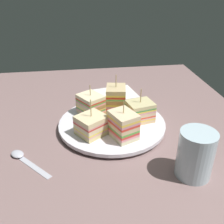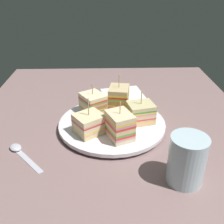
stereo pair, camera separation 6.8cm
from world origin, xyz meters
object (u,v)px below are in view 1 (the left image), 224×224
at_px(sandwich_wedge_1, 116,98).
at_px(sandwich_wedge_4, 123,125).
at_px(drinking_glass, 195,157).
at_px(sandwich_wedge_2, 91,105).
at_px(sandwich_wedge_0, 140,112).
at_px(chip_pile, 113,117).
at_px(napkin, 115,93).
at_px(sandwich_wedge_3, 92,125).
at_px(plate, 112,124).
at_px(spoon, 22,157).

distance_m(sandwich_wedge_1, sandwich_wedge_4, 0.15).
xyz_separation_m(sandwich_wedge_4, drinking_glass, (0.13, 0.12, -0.01)).
bearing_deg(sandwich_wedge_2, sandwich_wedge_0, 31.85).
xyz_separation_m(sandwich_wedge_2, chip_pile, (0.05, 0.06, -0.02)).
height_order(sandwich_wedge_4, napkin, sandwich_wedge_4).
distance_m(sandwich_wedge_1, sandwich_wedge_3, 0.14).
bearing_deg(napkin, sandwich_wedge_1, -8.40).
distance_m(sandwich_wedge_3, chip_pile, 0.08).
distance_m(plate, spoon, 0.24).
bearing_deg(sandwich_wedge_0, sandwich_wedge_1, -68.24).
bearing_deg(napkin, sandwich_wedge_2, -30.58).
distance_m(napkin, drinking_glass, 0.43).
distance_m(plate, sandwich_wedge_3, 0.08).
relative_size(sandwich_wedge_1, sandwich_wedge_2, 1.22).
relative_size(sandwich_wedge_4, chip_pile, 1.44).
height_order(sandwich_wedge_3, chip_pile, sandwich_wedge_3).
xyz_separation_m(sandwich_wedge_0, sandwich_wedge_2, (-0.06, -0.13, 0.00)).
relative_size(plate, chip_pile, 4.24).
bearing_deg(napkin, spoon, -39.62).
height_order(sandwich_wedge_3, spoon, sandwich_wedge_3).
height_order(plate, sandwich_wedge_1, sandwich_wedge_1).
bearing_deg(sandwich_wedge_0, sandwich_wedge_4, 36.36).
bearing_deg(plate, sandwich_wedge_2, -136.45).
distance_m(sandwich_wedge_0, napkin, 0.22).
xyz_separation_m(sandwich_wedge_2, spoon, (0.16, -0.17, -0.04)).
bearing_deg(sandwich_wedge_0, chip_pile, -23.07).
xyz_separation_m(spoon, drinking_glass, (0.10, 0.36, 0.04)).
distance_m(sandwich_wedge_2, drinking_glass, 0.32).
height_order(sandwich_wedge_1, sandwich_wedge_4, sandwich_wedge_1).
distance_m(spoon, napkin, 0.41).
height_order(spoon, drinking_glass, drinking_glass).
distance_m(sandwich_wedge_1, sandwich_wedge_2, 0.08).
height_order(sandwich_wedge_0, sandwich_wedge_1, sandwich_wedge_1).
bearing_deg(spoon, sandwich_wedge_2, -89.21).
relative_size(sandwich_wedge_1, drinking_glass, 1.03).
height_order(sandwich_wedge_2, sandwich_wedge_4, sandwich_wedge_4).
height_order(sandwich_wedge_4, drinking_glass, sandwich_wedge_4).
distance_m(sandwich_wedge_0, sandwich_wedge_1, 0.09).
bearing_deg(sandwich_wedge_1, napkin, -178.34).
relative_size(sandwich_wedge_0, drinking_glass, 0.89).
height_order(sandwich_wedge_2, spoon, sandwich_wedge_2).
bearing_deg(sandwich_wedge_1, spoon, -44.01).
bearing_deg(plate, chip_pile, 150.69).
bearing_deg(spoon, plate, -107.18).
bearing_deg(sandwich_wedge_3, drinking_glass, -73.68).
height_order(sandwich_wedge_0, napkin, sandwich_wedge_0).
distance_m(sandwich_wedge_2, sandwich_wedge_4, 0.14).
bearing_deg(spoon, sandwich_wedge_1, -96.40).
distance_m(sandwich_wedge_3, spoon, 0.18).
relative_size(sandwich_wedge_0, spoon, 0.83).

